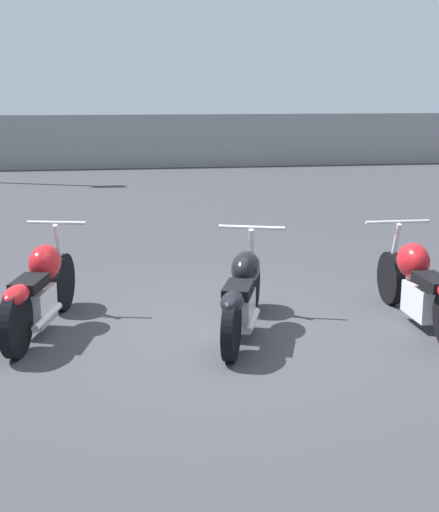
# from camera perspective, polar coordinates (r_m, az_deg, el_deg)

# --- Properties ---
(ground_plane) EXTENTS (60.00, 60.00, 0.00)m
(ground_plane) POSITION_cam_1_polar(r_m,az_deg,el_deg) (6.86, 0.66, -6.24)
(ground_plane) COLOR #38383D
(fence_back) EXTENTS (40.00, 0.04, 1.58)m
(fence_back) POSITION_cam_1_polar(r_m,az_deg,el_deg) (21.63, -6.20, 9.10)
(fence_back) COLOR gray
(fence_back) RESTS_ON ground_plane
(motorcycle_slot_1) EXTENTS (0.74, 1.95, 0.98)m
(motorcycle_slot_1) POSITION_cam_1_polar(r_m,az_deg,el_deg) (6.99, -14.18, -2.64)
(motorcycle_slot_1) COLOR black
(motorcycle_slot_1) RESTS_ON ground_plane
(motorcycle_slot_2) EXTENTS (0.90, 1.92, 0.93)m
(motorcycle_slot_2) POSITION_cam_1_polar(r_m,az_deg,el_deg) (6.73, 1.87, -3.03)
(motorcycle_slot_2) COLOR black
(motorcycle_slot_2) RESTS_ON ground_plane
(motorcycle_slot_3) EXTENTS (0.69, 2.02, 0.94)m
(motorcycle_slot_3) POSITION_cam_1_polar(r_m,az_deg,el_deg) (7.25, 15.80, -2.30)
(motorcycle_slot_3) COLOR black
(motorcycle_slot_3) RESTS_ON ground_plane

